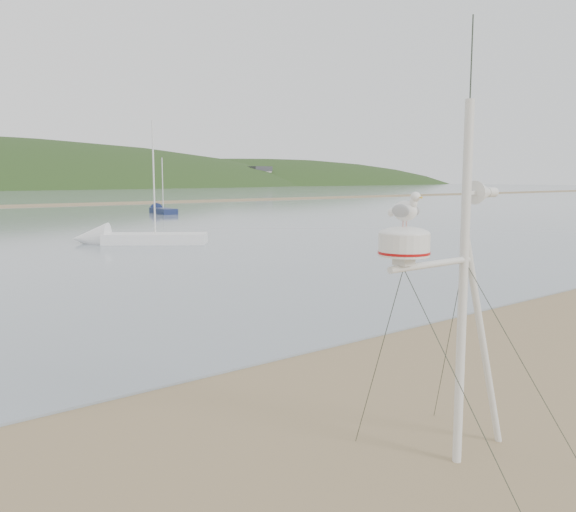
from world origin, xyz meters
TOP-DOWN VIEW (x-y plane):
  - mast_rig at (3.09, -0.48)m, footprint 2.23×2.38m
  - sailboat_white_near at (10.00, 24.28)m, footprint 6.25×5.33m
  - sailboat_blue_far at (24.05, 47.46)m, footprint 2.15×5.62m

SIDE VIEW (x-z plane):
  - sailboat_white_near at x=10.00m, z-range -3.00..3.61m
  - sailboat_blue_far at x=24.05m, z-range -2.45..3.06m
  - mast_rig at x=3.09m, z-range -1.30..3.73m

